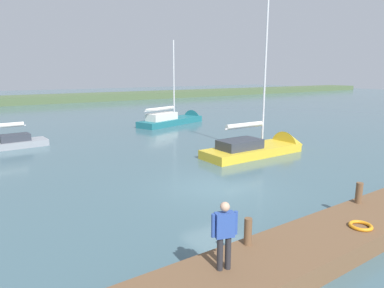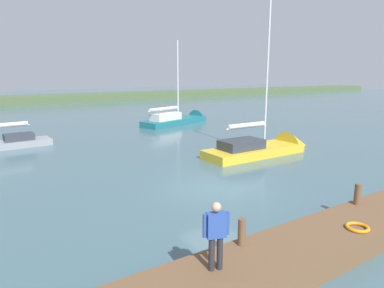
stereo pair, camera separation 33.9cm
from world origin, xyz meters
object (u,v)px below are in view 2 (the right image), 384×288
object	(u,v)px
sailboat_mid_channel	(270,150)
sailboat_behind_pier	(183,121)
mooring_post_far	(358,194)
person_on_dock	(216,232)
life_ring_buoy	(358,227)
mooring_post_near	(242,232)

from	to	relation	value
sailboat_mid_channel	sailboat_behind_pier	xyz separation A→B (m)	(-2.05, -14.19, 0.03)
mooring_post_far	sailboat_mid_channel	distance (m)	10.20
mooring_post_far	person_on_dock	bearing A→B (deg)	4.79
life_ring_buoy	sailboat_mid_channel	bearing A→B (deg)	-123.91
sailboat_mid_channel	sailboat_behind_pier	distance (m)	14.34
person_on_dock	life_ring_buoy	bearing A→B (deg)	100.57
life_ring_buoy	sailboat_behind_pier	distance (m)	25.73
mooring_post_far	sailboat_behind_pier	xyz separation A→B (m)	(-7.01, -23.08, -0.73)
mooring_post_near	person_on_dock	distance (m)	1.47
mooring_post_far	person_on_dock	world-z (taller)	person_on_dock
sailboat_mid_channel	person_on_dock	world-z (taller)	sailboat_mid_channel
mooring_post_near	person_on_dock	bearing A→B (deg)	23.38
mooring_post_far	sailboat_mid_channel	xyz separation A→B (m)	(-4.96, -8.88, -0.76)
life_ring_buoy	person_on_dock	bearing A→B (deg)	-6.99
sailboat_mid_channel	sailboat_behind_pier	bearing A→B (deg)	81.56
sailboat_behind_pier	sailboat_mid_channel	bearing A→B (deg)	-116.25
sailboat_mid_channel	person_on_dock	size ratio (longest dim) A/B	6.24
life_ring_buoy	sailboat_behind_pier	world-z (taller)	sailboat_behind_pier
sailboat_mid_channel	sailboat_behind_pier	size ratio (longest dim) A/B	1.11
mooring_post_near	mooring_post_far	xyz separation A→B (m)	(-5.16, 0.00, -0.00)
mooring_post_far	life_ring_buoy	distance (m)	2.10
sailboat_mid_channel	person_on_dock	xyz separation A→B (m)	(11.37, 9.42, 1.32)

